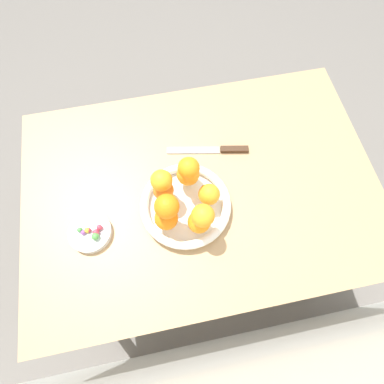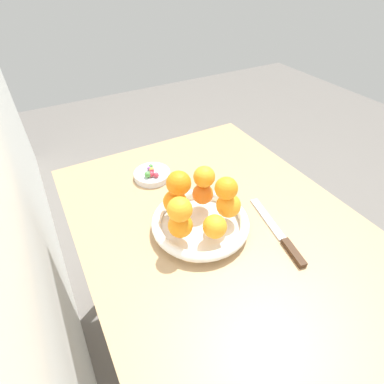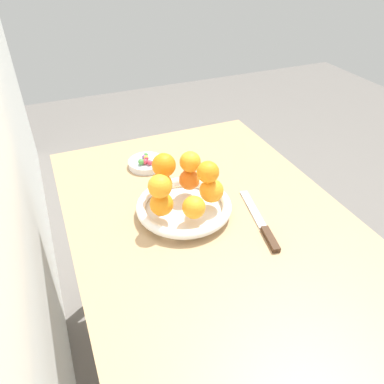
{
  "view_description": "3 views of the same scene",
  "coord_description": "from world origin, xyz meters",
  "px_view_note": "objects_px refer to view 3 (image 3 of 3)",
  "views": [
    {
      "loc": [
        0.1,
        0.36,
        1.59
      ],
      "look_at": [
        0.04,
        0.06,
        0.86
      ],
      "focal_mm": 28.0,
      "sensor_mm": 36.0,
      "label": 1
    },
    {
      "loc": [
        -0.43,
        0.36,
        1.35
      ],
      "look_at": [
        0.08,
        0.08,
        0.87
      ],
      "focal_mm": 28.0,
      "sensor_mm": 36.0,
      "label": 2
    },
    {
      "loc": [
        -0.71,
        0.36,
        1.41
      ],
      "look_at": [
        0.05,
        0.04,
        0.82
      ],
      "focal_mm": 35.0,
      "sensor_mm": 36.0,
      "label": 3
    }
  ],
  "objects_px": {
    "dining_table": "(212,244)",
    "candy_ball_2": "(145,162)",
    "fruit_bowl": "(184,207)",
    "orange_5": "(209,172)",
    "orange_1": "(189,180)",
    "orange_7": "(164,165)",
    "candy_ball_1": "(144,157)",
    "candy_ball_5": "(150,163)",
    "candy_ball_6": "(146,158)",
    "orange_0": "(212,191)",
    "orange_2": "(161,184)",
    "candy_ball_4": "(146,158)",
    "orange_4": "(194,207)",
    "knife": "(262,224)",
    "orange_6": "(160,186)",
    "orange_8": "(190,162)",
    "candy_dish": "(147,163)",
    "candy_ball_0": "(146,155)",
    "candy_ball_3": "(141,162)",
    "orange_3": "(162,204)"
  },
  "relations": [
    {
      "from": "orange_2",
      "to": "candy_ball_0",
      "type": "height_order",
      "value": "orange_2"
    },
    {
      "from": "fruit_bowl",
      "to": "orange_7",
      "type": "bearing_deg",
      "value": 34.38
    },
    {
      "from": "orange_5",
      "to": "orange_0",
      "type": "bearing_deg",
      "value": -90.5
    },
    {
      "from": "fruit_bowl",
      "to": "orange_1",
      "type": "relative_size",
      "value": 4.47
    },
    {
      "from": "candy_ball_4",
      "to": "orange_4",
      "type": "bearing_deg",
      "value": -176.23
    },
    {
      "from": "orange_5",
      "to": "candy_ball_6",
      "type": "bearing_deg",
      "value": 15.39
    },
    {
      "from": "candy_dish",
      "to": "candy_ball_0",
      "type": "relative_size",
      "value": 8.08
    },
    {
      "from": "orange_3",
      "to": "candy_ball_5",
      "type": "bearing_deg",
      "value": -10.66
    },
    {
      "from": "candy_ball_0",
      "to": "candy_ball_4",
      "type": "relative_size",
      "value": 0.99
    },
    {
      "from": "orange_1",
      "to": "fruit_bowl",
      "type": "bearing_deg",
      "value": 144.71
    },
    {
      "from": "candy_ball_2",
      "to": "candy_ball_4",
      "type": "relative_size",
      "value": 1.24
    },
    {
      "from": "knife",
      "to": "orange_5",
      "type": "bearing_deg",
      "value": 45.42
    },
    {
      "from": "orange_1",
      "to": "candy_ball_3",
      "type": "bearing_deg",
      "value": 21.95
    },
    {
      "from": "orange_1",
      "to": "orange_5",
      "type": "distance_m",
      "value": 0.11
    },
    {
      "from": "fruit_bowl",
      "to": "candy_ball_1",
      "type": "xyz_separation_m",
      "value": [
        0.3,
        0.03,
        0.01
      ]
    },
    {
      "from": "orange_0",
      "to": "knife",
      "type": "xyz_separation_m",
      "value": [
        -0.11,
        -0.1,
        -0.07
      ]
    },
    {
      "from": "fruit_bowl",
      "to": "candy_ball_4",
      "type": "height_order",
      "value": "fruit_bowl"
    },
    {
      "from": "orange_5",
      "to": "candy_ball_5",
      "type": "height_order",
      "value": "orange_5"
    },
    {
      "from": "orange_0",
      "to": "candy_ball_6",
      "type": "bearing_deg",
      "value": 17.09
    },
    {
      "from": "orange_7",
      "to": "candy_ball_6",
      "type": "bearing_deg",
      "value": -3.47
    },
    {
      "from": "orange_5",
      "to": "candy_ball_2",
      "type": "bearing_deg",
      "value": 18.64
    },
    {
      "from": "orange_6",
      "to": "orange_8",
      "type": "distance_m",
      "value": 0.15
    },
    {
      "from": "candy_ball_1",
      "to": "knife",
      "type": "distance_m",
      "value": 0.48
    },
    {
      "from": "orange_1",
      "to": "orange_6",
      "type": "relative_size",
      "value": 0.98
    },
    {
      "from": "orange_1",
      "to": "orange_2",
      "type": "height_order",
      "value": "orange_2"
    },
    {
      "from": "candy_ball_5",
      "to": "candy_ball_6",
      "type": "relative_size",
      "value": 1.03
    },
    {
      "from": "orange_0",
      "to": "orange_1",
      "type": "bearing_deg",
      "value": 23.51
    },
    {
      "from": "orange_0",
      "to": "orange_2",
      "type": "height_order",
      "value": "orange_0"
    },
    {
      "from": "orange_1",
      "to": "orange_7",
      "type": "height_order",
      "value": "orange_7"
    },
    {
      "from": "orange_7",
      "to": "candy_ball_2",
      "type": "xyz_separation_m",
      "value": [
        0.21,
        -0.0,
        -0.11
      ]
    },
    {
      "from": "orange_2",
      "to": "orange_5",
      "type": "bearing_deg",
      "value": -127.61
    },
    {
      "from": "orange_5",
      "to": "candy_ball_0",
      "type": "distance_m",
      "value": 0.36
    },
    {
      "from": "fruit_bowl",
      "to": "orange_0",
      "type": "bearing_deg",
      "value": -107.29
    },
    {
      "from": "orange_5",
      "to": "orange_7",
      "type": "bearing_deg",
      "value": 52.71
    },
    {
      "from": "fruit_bowl",
      "to": "orange_5",
      "type": "xyz_separation_m",
      "value": [
        -0.02,
        -0.06,
        0.12
      ]
    },
    {
      "from": "candy_ball_6",
      "to": "knife",
      "type": "relative_size",
      "value": 0.06
    },
    {
      "from": "fruit_bowl",
      "to": "candy_ball_5",
      "type": "distance_m",
      "value": 0.25
    },
    {
      "from": "fruit_bowl",
      "to": "orange_1",
      "type": "xyz_separation_m",
      "value": [
        0.06,
        -0.04,
        0.05
      ]
    },
    {
      "from": "candy_ball_2",
      "to": "knife",
      "type": "height_order",
      "value": "candy_ball_2"
    },
    {
      "from": "orange_0",
      "to": "orange_2",
      "type": "bearing_deg",
      "value": 54.78
    },
    {
      "from": "orange_5",
      "to": "candy_ball_4",
      "type": "relative_size",
      "value": 3.93
    },
    {
      "from": "dining_table",
      "to": "knife",
      "type": "relative_size",
      "value": 4.24
    },
    {
      "from": "orange_5",
      "to": "candy_ball_2",
      "type": "distance_m",
      "value": 0.32
    },
    {
      "from": "candy_dish",
      "to": "orange_4",
      "type": "height_order",
      "value": "orange_4"
    },
    {
      "from": "candy_ball_2",
      "to": "candy_ball_6",
      "type": "height_order",
      "value": "candy_ball_2"
    },
    {
      "from": "fruit_bowl",
      "to": "candy_ball_2",
      "type": "xyz_separation_m",
      "value": [
        0.26,
        0.03,
        0.01
      ]
    },
    {
      "from": "orange_2",
      "to": "orange_0",
      "type": "bearing_deg",
      "value": -125.22
    },
    {
      "from": "orange_5",
      "to": "candy_ball_1",
      "type": "relative_size",
      "value": 4.25
    },
    {
      "from": "orange_3",
      "to": "orange_7",
      "type": "distance_m",
      "value": 0.11
    },
    {
      "from": "dining_table",
      "to": "candy_ball_2",
      "type": "bearing_deg",
      "value": 16.13
    }
  ]
}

